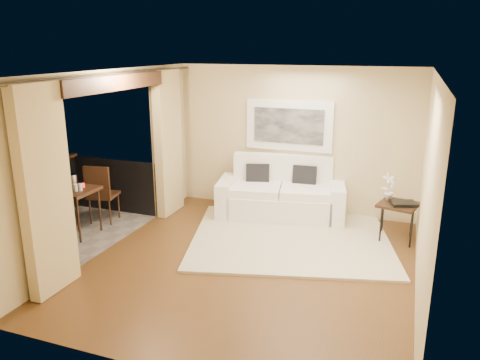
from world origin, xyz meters
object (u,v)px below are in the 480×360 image
at_px(orchid, 389,187).
at_px(ice_bucket, 72,180).
at_px(side_table, 398,207).
at_px(sofa, 281,195).
at_px(bistro_table, 74,194).
at_px(balcony_chair_near, 43,226).
at_px(balcony_chair_far, 100,190).

height_order(orchid, ice_bucket, orchid).
distance_m(side_table, ice_bucket, 5.33).
xyz_separation_m(sofa, bistro_table, (-2.94, -2.05, 0.32)).
xyz_separation_m(orchid, bistro_table, (-4.82, -1.70, -0.15)).
relative_size(bistro_table, balcony_chair_near, 0.85).
height_order(sofa, orchid, sofa).
bearing_deg(balcony_chair_far, balcony_chair_near, 84.45).
distance_m(orchid, balcony_chair_far, 4.88).
relative_size(balcony_chair_near, ice_bucket, 4.65).
bearing_deg(side_table, orchid, 143.41).
distance_m(side_table, orchid, 0.35).
relative_size(bistro_table, balcony_chair_far, 0.74).
bearing_deg(ice_bucket, orchid, 17.38).
distance_m(orchid, ice_bucket, 5.20).
height_order(bistro_table, balcony_chair_far, balcony_chair_far).
distance_m(side_table, balcony_chair_far, 5.01).
distance_m(bistro_table, balcony_chair_far, 0.59).
distance_m(balcony_chair_far, ice_bucket, 0.55).
bearing_deg(balcony_chair_far, orchid, -177.24).
xyz_separation_m(orchid, ice_bucket, (-4.96, -1.55, 0.04)).
relative_size(orchid, balcony_chair_near, 0.49).
height_order(bistro_table, balcony_chair_near, balcony_chair_near).
bearing_deg(sofa, ice_bucket, -159.16).
height_order(orchid, bistro_table, orchid).
height_order(balcony_chair_near, ice_bucket, ice_bucket).
height_order(side_table, orchid, orchid).
height_order(sofa, ice_bucket, sofa).
bearing_deg(bistro_table, side_table, 17.48).
relative_size(bistro_table, ice_bucket, 3.93).
height_order(orchid, balcony_chair_near, orchid).
height_order(sofa, side_table, sofa).
height_order(side_table, balcony_chair_far, balcony_chair_far).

